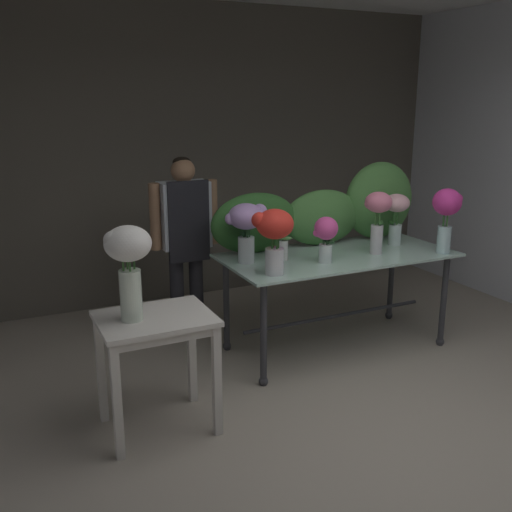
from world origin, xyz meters
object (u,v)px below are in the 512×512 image
Objects in this scene: vase_violet_roses at (282,233)px; side_table_white at (156,333)px; vase_blush_carnations at (396,213)px; vase_scarlet_tulips at (274,232)px; florist at (185,229)px; vase_lilac_hydrangea at (247,224)px; display_table_glass at (337,269)px; vase_fuchsia_lilies at (326,235)px; vase_rosy_peonies at (377,214)px; vase_white_roses_tall at (128,260)px; vase_magenta_dahlias at (447,212)px.

side_table_white is at bearing -153.11° from vase_violet_roses.
vase_blush_carnations is 1.36m from vase_scarlet_tulips.
florist is at bearing 127.31° from vase_violet_roses.
vase_lilac_hydrangea is (-0.28, 0.05, 0.09)m from vase_violet_roses.
display_table_glass is 5.26× the size of vase_fuchsia_lilies.
vase_fuchsia_lilies is 0.61m from vase_lilac_hydrangea.
vase_rosy_peonies is (0.77, -0.15, 0.11)m from vase_violet_roses.
vase_fuchsia_lilies is 0.62× the size of vase_white_roses_tall.
vase_white_roses_tall is at bearing -175.06° from vase_magenta_dahlias.
vase_scarlet_tulips is (-0.23, -0.31, 0.09)m from vase_violet_roses.
florist is at bearing 131.24° from vase_fuchsia_lilies.
vase_lilac_hydrangea is 1.24m from vase_white_roses_tall.
vase_rosy_peonies is at bearing -151.92° from vase_blush_carnations.
vase_blush_carnations is at bearing 15.07° from vase_fuchsia_lilies.
vase_violet_roses is 0.77× the size of vase_scarlet_tulips.
display_table_glass is at bearing 18.62° from side_table_white.
display_table_glass is 0.88m from vase_scarlet_tulips.
display_table_glass is 1.96m from vase_white_roses_tall.
florist reaches higher than vase_magenta_dahlias.
florist reaches higher than vase_rosy_peonies.
vase_blush_carnations reaches higher than side_table_white.
side_table_white is at bearing -174.78° from vase_magenta_dahlias.
vase_violet_roses is at bearing 163.57° from vase_magenta_dahlias.
vase_white_roses_tall reaches higher than vase_blush_carnations.
vase_fuchsia_lilies is at bearing -25.47° from vase_lilac_hydrangea.
vase_rosy_peonies reaches higher than vase_scarlet_tulips.
vase_blush_carnations is at bearing 28.08° from vase_rosy_peonies.
side_table_white is at bearing -144.31° from vase_lilac_hydrangea.
vase_violet_roses is (1.19, 0.60, 0.39)m from side_table_white.
florist is 1.54m from vase_white_roses_tall.
vase_blush_carnations is 1.23× the size of vase_fuchsia_lilies.
vase_white_roses_tall reaches higher than display_table_glass.
vase_fuchsia_lilies is 0.78× the size of vase_lilac_hydrangea.
florist is 1.59m from vase_rosy_peonies.
vase_violet_roses is 0.64× the size of vase_white_roses_tall.
vase_blush_carnations is 0.37m from vase_rosy_peonies.
vase_fuchsia_lilies is at bearing 12.08° from vase_scarlet_tulips.
vase_fuchsia_lilies is (0.26, -0.21, -0.00)m from vase_violet_roses.
display_table_glass is 0.88m from vase_lilac_hydrangea.
vase_blush_carnations is 0.87× the size of vase_rosy_peonies.
vase_magenta_dahlias reaches higher than vase_violet_roses.
vase_white_roses_tall is at bearing -179.94° from side_table_white.
vase_scarlet_tulips is 0.82× the size of vase_white_roses_tall.
vase_violet_roses reaches higher than side_table_white.
vase_fuchsia_lilies reaches higher than side_table_white.
vase_white_roses_tall reaches higher than vase_violet_roses.
florist is (0.64, 1.32, 0.32)m from side_table_white.
vase_rosy_peonies reaches higher than vase_fuchsia_lilies.
vase_scarlet_tulips reaches higher than vase_lilac_hydrangea.
display_table_glass is 3.26× the size of vase_white_roses_tall.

